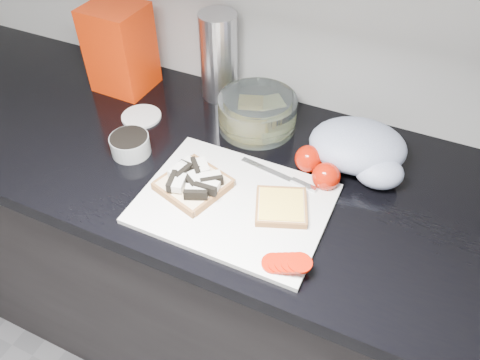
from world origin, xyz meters
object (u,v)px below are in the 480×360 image
Objects in this scene: bread_bag at (120,48)px; cutting_board at (234,203)px; glass_bowl at (257,113)px; steel_canister at (219,57)px.

cutting_board is at bearing -29.89° from bread_bag.
steel_canister reaches higher than glass_bowl.
cutting_board is 1.68× the size of steel_canister.
steel_canister is (-0.15, 0.09, 0.08)m from glass_bowl.
cutting_board is 1.99× the size of glass_bowl.
glass_bowl is at bearing -29.99° from steel_canister.
glass_bowl is 0.85× the size of bread_bag.
steel_canister is (0.27, 0.07, 0.00)m from bread_bag.
glass_bowl is at bearing -0.71° from bread_bag.
cutting_board is 1.70× the size of bread_bag.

